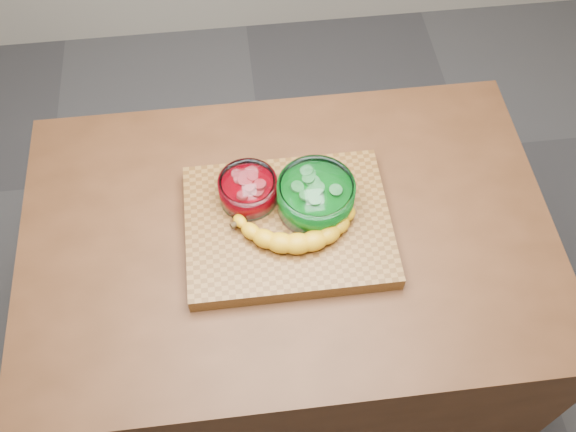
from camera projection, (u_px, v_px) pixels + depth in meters
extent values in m
plane|color=#505054|center=(288.00, 369.00, 2.19)|extent=(3.50, 3.50, 0.00)
cube|color=#512E18|center=(288.00, 314.00, 1.81)|extent=(1.20, 0.80, 0.90)
cube|color=brown|center=(288.00, 226.00, 1.42)|extent=(0.45, 0.35, 0.04)
cylinder|color=white|center=(248.00, 190.00, 1.41)|extent=(0.13, 0.13, 0.06)
cylinder|color=#B9000D|center=(248.00, 192.00, 1.42)|extent=(0.11, 0.11, 0.03)
cylinder|color=#EA4A53|center=(248.00, 185.00, 1.40)|extent=(0.10, 0.10, 0.02)
cylinder|color=white|center=(316.00, 197.00, 1.39)|extent=(0.17, 0.17, 0.08)
cylinder|color=#0B841C|center=(316.00, 200.00, 1.40)|extent=(0.15, 0.15, 0.05)
cylinder|color=#60CD65|center=(316.00, 191.00, 1.38)|extent=(0.14, 0.14, 0.02)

